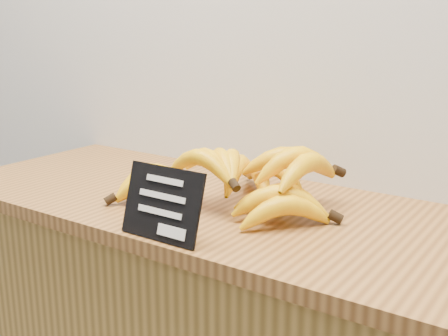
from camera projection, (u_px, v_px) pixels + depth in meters
counter_top at (237, 211)px, 1.19m from camera, size 1.40×0.54×0.03m
chalkboard_sign at (162, 204)px, 0.99m from camera, size 0.16×0.04×0.13m
banana_pile at (245, 181)px, 1.16m from camera, size 0.55×0.39×0.13m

